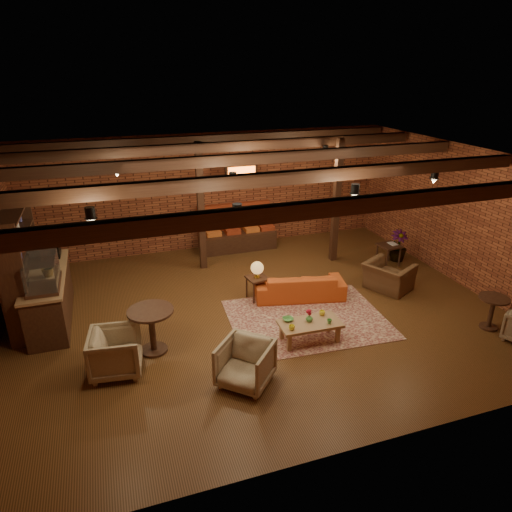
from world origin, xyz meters
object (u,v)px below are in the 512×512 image
object	(u,v)px
armchair_b	(245,362)
plant_tall	(402,216)
round_table_left	(152,324)
coffee_table	(309,324)
armchair_right	(389,272)
side_table_lamp	(257,271)
sofa	(299,285)
armchair_a	(116,350)
round_table_right	(492,308)
side_table_book	(389,246)

from	to	relation	value
armchair_b	plant_tall	world-z (taller)	plant_tall
round_table_left	coffee_table	bearing A→B (deg)	-11.87
armchair_right	side_table_lamp	bearing A→B (deg)	53.38
armchair_right	plant_tall	xyz separation A→B (m)	(1.21, 1.39, 0.80)
coffee_table	side_table_lamp	xyz separation A→B (m)	(-0.39, 1.90, 0.33)
sofa	armchair_a	bearing A→B (deg)	33.18
armchair_a	round_table_right	size ratio (longest dim) A/B	1.25
coffee_table	plant_tall	distance (m)	4.83
armchair_a	plant_tall	distance (m)	7.82
plant_tall	round_table_right	bearing A→B (deg)	-94.22
side_table_lamp	armchair_a	size ratio (longest dim) A/B	1.06
coffee_table	armchair_a	world-z (taller)	armchair_a
round_table_left	armchair_a	bearing A→B (deg)	-147.80
armchair_b	coffee_table	bearing A→B (deg)	70.41
coffee_table	round_table_left	xyz separation A→B (m)	(-2.82, 0.59, 0.22)
coffee_table	side_table_book	world-z (taller)	coffee_table
coffee_table	side_table_lamp	world-z (taller)	side_table_lamp
sofa	side_table_book	size ratio (longest dim) A/B	3.36
coffee_table	round_table_right	distance (m)	3.67
sofa	round_table_left	size ratio (longest dim) A/B	2.33
side_table_book	round_table_right	world-z (taller)	round_table_right
side_table_lamp	armchair_b	distance (m)	2.94
round_table_left	armchair_right	bearing A→B (deg)	8.26
sofa	side_table_book	bearing A→B (deg)	-149.97
armchair_b	round_table_right	bearing A→B (deg)	43.21
side_table_book	plant_tall	bearing A→B (deg)	23.91
armchair_right	sofa	bearing A→B (deg)	55.07
sofa	round_table_right	world-z (taller)	round_table_right
coffee_table	armchair_b	bearing A→B (deg)	-151.81
sofa	armchair_a	xyz separation A→B (m)	(-4.01, -1.50, 0.13)
sofa	coffee_table	distance (m)	1.77
armchair_right	armchair_a	bearing A→B (deg)	74.22
round_table_left	plant_tall	bearing A→B (deg)	18.09
armchair_b	armchair_right	world-z (taller)	armchair_right
armchair_a	armchair_b	xyz separation A→B (m)	(1.97, -0.99, -0.01)
armchair_right	side_table_book	distance (m)	1.45
armchair_b	round_table_right	distance (m)	5.10
coffee_table	round_table_left	size ratio (longest dim) A/B	1.39
round_table_right	round_table_left	bearing A→B (deg)	168.45
sofa	coffee_table	bearing A→B (deg)	84.97
round_table_left	armchair_b	size ratio (longest dim) A/B	1.04
coffee_table	side_table_lamp	distance (m)	1.97
sofa	armchair_b	size ratio (longest dim) A/B	2.41
coffee_table	armchair_right	distance (m)	2.98
side_table_lamp	armchair_right	size ratio (longest dim) A/B	0.90
armchair_b	side_table_book	xyz separation A→B (m)	(4.95, 3.40, 0.11)
sofa	round_table_right	distance (m)	3.89
coffee_table	round_table_right	bearing A→B (deg)	-11.30
sofa	round_table_right	bearing A→B (deg)	154.55
side_table_book	side_table_lamp	bearing A→B (deg)	-169.81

